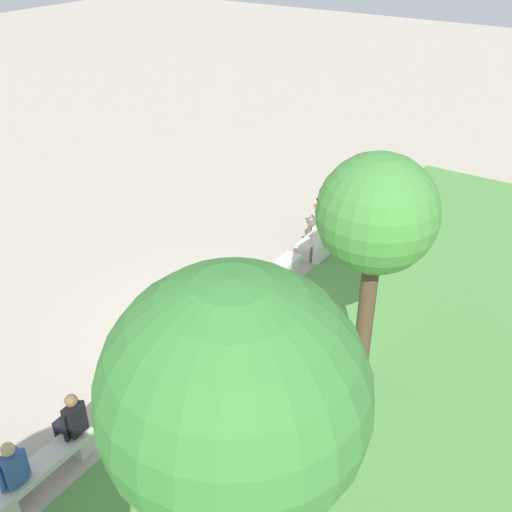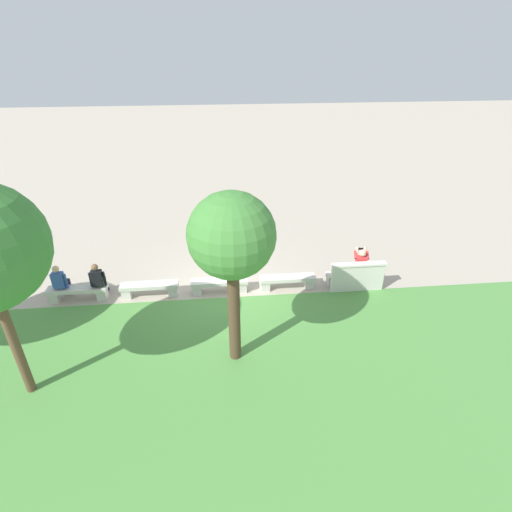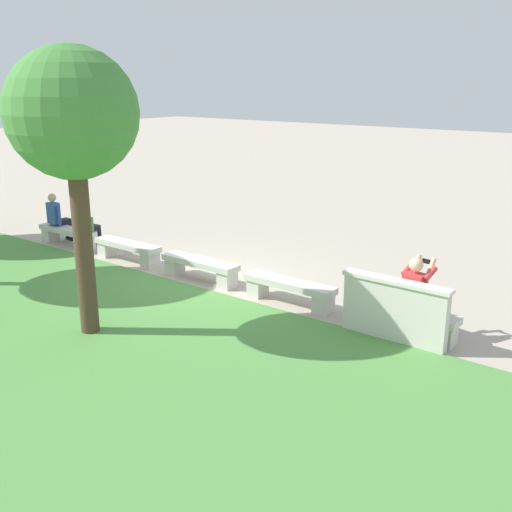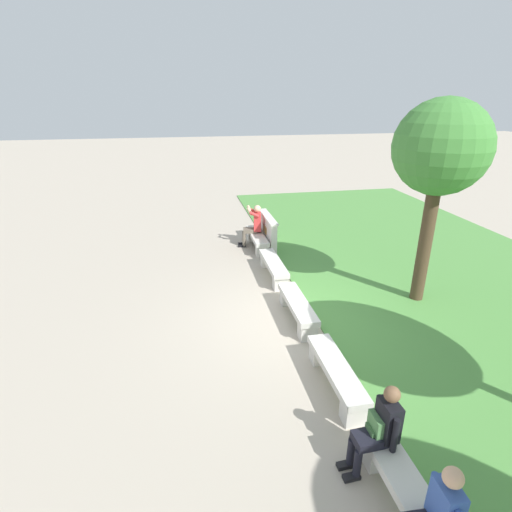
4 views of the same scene
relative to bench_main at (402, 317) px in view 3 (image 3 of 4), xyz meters
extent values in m
plane|color=#B2A593|center=(4.38, 0.00, -0.30)|extent=(80.00, 80.00, 0.00)
cube|color=#518E42|center=(4.38, 4.38, -0.28)|extent=(22.57, 8.00, 0.03)
cube|color=beige|center=(0.00, 0.00, 0.09)|extent=(1.80, 0.40, 0.12)
cube|color=beige|center=(-0.72, 0.00, -0.13)|extent=(0.28, 0.34, 0.33)
cube|color=beige|center=(0.72, 0.00, -0.13)|extent=(0.28, 0.34, 0.33)
cube|color=beige|center=(2.19, 0.00, 0.09)|extent=(1.80, 0.40, 0.12)
cube|color=beige|center=(1.47, 0.00, -0.13)|extent=(0.28, 0.34, 0.33)
cube|color=beige|center=(2.91, 0.00, -0.13)|extent=(0.28, 0.34, 0.33)
cube|color=beige|center=(4.38, 0.00, 0.09)|extent=(1.80, 0.40, 0.12)
cube|color=beige|center=(3.66, 0.00, -0.13)|extent=(0.28, 0.34, 0.33)
cube|color=beige|center=(5.10, 0.00, -0.13)|extent=(0.28, 0.34, 0.33)
cube|color=beige|center=(6.57, 0.00, 0.09)|extent=(1.80, 0.40, 0.12)
cube|color=beige|center=(5.85, 0.00, -0.13)|extent=(0.28, 0.34, 0.33)
cube|color=beige|center=(7.29, 0.00, -0.13)|extent=(0.28, 0.34, 0.33)
cube|color=beige|center=(8.76, 0.00, 0.09)|extent=(1.80, 0.40, 0.12)
cube|color=beige|center=(8.04, 0.00, -0.13)|extent=(0.28, 0.34, 0.33)
cube|color=beige|center=(9.48, 0.00, -0.13)|extent=(0.28, 0.34, 0.33)
cube|color=beige|center=(0.00, 0.34, 0.18)|extent=(1.69, 0.18, 0.95)
cube|color=silver|center=(0.00, 0.34, 0.68)|extent=(1.75, 0.24, 0.06)
cube|color=brown|center=(0.00, 0.24, 0.29)|extent=(0.44, 0.02, 0.22)
cube|color=black|center=(-0.35, -0.43, -0.27)|extent=(0.14, 0.25, 0.06)
cylinder|color=#6B6051|center=(-0.34, -0.36, -0.06)|extent=(0.11, 0.11, 0.42)
cube|color=black|center=(-0.16, -0.46, -0.27)|extent=(0.14, 0.25, 0.06)
cylinder|color=#6B6051|center=(-0.15, -0.39, -0.06)|extent=(0.11, 0.11, 0.42)
cube|color=#6B6051|center=(-0.21, -0.19, 0.21)|extent=(0.36, 0.46, 0.12)
cube|color=#D83838|center=(-0.18, 0.04, 0.49)|extent=(0.37, 0.27, 0.56)
sphere|color=beige|center=(-0.18, 0.04, 0.91)|extent=(0.22, 0.22, 0.22)
cylinder|color=#D83838|center=(-0.38, -0.03, 0.78)|extent=(0.14, 0.32, 0.21)
cylinder|color=beige|center=(-0.34, -0.18, 0.86)|extent=(0.13, 0.20, 0.27)
cylinder|color=#D83838|center=(0.00, -0.09, 0.78)|extent=(0.14, 0.32, 0.21)
cylinder|color=beige|center=(-0.09, -0.22, 0.86)|extent=(0.09, 0.19, 0.27)
cube|color=black|center=(-0.22, -0.26, 0.90)|extent=(0.15, 0.04, 0.08)
cube|color=black|center=(8.01, -0.42, -0.27)|extent=(0.11, 0.22, 0.06)
cylinder|color=black|center=(8.01, -0.36, -0.06)|extent=(0.10, 0.10, 0.42)
cube|color=black|center=(8.19, -0.42, -0.27)|extent=(0.11, 0.22, 0.06)
cylinder|color=black|center=(8.19, -0.36, -0.06)|extent=(0.10, 0.10, 0.42)
cube|color=black|center=(8.09, -0.18, 0.21)|extent=(0.30, 0.41, 0.12)
cube|color=black|center=(8.08, 0.04, 0.47)|extent=(0.33, 0.21, 0.52)
sphere|color=brown|center=(8.08, 0.04, 0.86)|extent=(0.20, 0.20, 0.20)
cylinder|color=black|center=(7.88, 0.01, 0.42)|extent=(0.08, 0.08, 0.48)
cylinder|color=black|center=(8.28, 0.03, 0.42)|extent=(0.08, 0.08, 0.48)
cube|color=black|center=(9.10, -0.41, -0.27)|extent=(0.11, 0.22, 0.06)
cylinder|color=black|center=(9.10, -0.35, -0.06)|extent=(0.10, 0.10, 0.42)
cube|color=black|center=(9.28, -0.42, -0.27)|extent=(0.11, 0.22, 0.06)
cylinder|color=black|center=(9.28, -0.36, -0.06)|extent=(0.10, 0.10, 0.42)
cube|color=black|center=(9.20, -0.18, 0.21)|extent=(0.30, 0.41, 0.12)
cube|color=#33519E|center=(9.21, 0.04, 0.47)|extent=(0.33, 0.22, 0.52)
sphere|color=tan|center=(9.21, 0.04, 0.86)|extent=(0.20, 0.20, 0.20)
cylinder|color=#33519E|center=(9.01, 0.03, 0.42)|extent=(0.08, 0.08, 0.48)
cylinder|color=#33519E|center=(9.41, 0.01, 0.42)|extent=(0.08, 0.08, 0.48)
cube|color=#4C7F47|center=(8.04, -0.04, 0.33)|extent=(0.28, 0.20, 0.36)
cube|color=#395F35|center=(8.04, -0.15, 0.26)|extent=(0.20, 0.06, 0.16)
torus|color=black|center=(8.04, -0.04, 0.53)|extent=(0.10, 0.02, 0.10)
cylinder|color=#4C3826|center=(4.03, 3.01, 1.15)|extent=(0.29, 0.29, 2.88)
sphere|color=#428438|center=(4.03, 3.01, 3.18)|extent=(1.96, 1.96, 1.96)
camera|label=1|loc=(12.10, 6.09, 7.37)|focal=42.00mm
camera|label=2|loc=(4.26, 10.75, 6.95)|focal=28.00mm
camera|label=3|loc=(-3.53, 8.51, 3.65)|focal=42.00mm
camera|label=4|loc=(11.47, -2.27, 4.18)|focal=28.00mm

